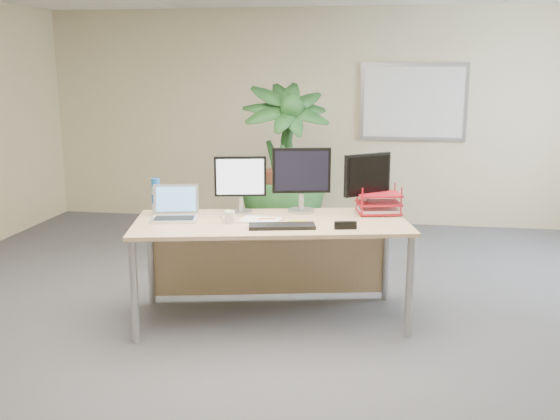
% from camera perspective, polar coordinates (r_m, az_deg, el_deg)
% --- Properties ---
extents(floor, '(8.00, 8.00, 0.00)m').
position_cam_1_polar(floor, '(4.47, -2.34, -12.90)').
color(floor, '#414145').
rests_on(floor, ground).
extents(back_wall, '(7.00, 0.04, 2.70)m').
position_cam_1_polar(back_wall, '(8.02, 3.33, 8.46)').
color(back_wall, beige).
rests_on(back_wall, floor).
extents(whiteboard, '(1.30, 0.04, 0.95)m').
position_cam_1_polar(whiteboard, '(7.94, 12.09, 9.62)').
color(whiteboard, '#B1B2B7').
rests_on(whiteboard, back_wall).
extents(desk, '(2.22, 1.30, 0.80)m').
position_cam_1_polar(desk, '(4.93, -0.86, -2.62)').
color(desk, tan).
rests_on(desk, floor).
extents(floor_plant, '(1.10, 1.10, 1.50)m').
position_cam_1_polar(floor_plant, '(6.54, 0.33, 2.26)').
color(floor_plant, '#163D1A').
rests_on(floor_plant, floor).
extents(monitor_left, '(0.41, 0.19, 0.46)m').
position_cam_1_polar(monitor_left, '(5.00, -3.65, 2.68)').
color(monitor_left, '#ABACB0').
rests_on(monitor_left, desk).
extents(monitor_right, '(0.47, 0.21, 0.52)m').
position_cam_1_polar(monitor_right, '(5.03, 1.97, 3.17)').
color(monitor_right, '#ABACB0').
rests_on(monitor_right, desk).
extents(monitor_dark, '(0.36, 0.30, 0.48)m').
position_cam_1_polar(monitor_dark, '(5.04, 8.00, 2.81)').
color(monitor_dark, '#ABACB0').
rests_on(monitor_dark, desk).
extents(laptop, '(0.41, 0.37, 0.25)m').
position_cam_1_polar(laptop, '(4.91, -9.57, -0.06)').
color(laptop, silver).
rests_on(laptop, desk).
extents(keyboard, '(0.51, 0.26, 0.03)m').
position_cam_1_polar(keyboard, '(4.56, 0.18, -1.47)').
color(keyboard, black).
rests_on(keyboard, desk).
extents(coffee_mug, '(0.12, 0.08, 0.09)m').
position_cam_1_polar(coffee_mug, '(4.72, -4.66, -0.65)').
color(coffee_mug, silver).
rests_on(coffee_mug, desk).
extents(spiral_notebook, '(0.32, 0.26, 0.01)m').
position_cam_1_polar(spiral_notebook, '(4.77, -1.82, -0.95)').
color(spiral_notebook, white).
rests_on(spiral_notebook, desk).
extents(orange_pen, '(0.12, 0.05, 0.01)m').
position_cam_1_polar(orange_pen, '(4.78, -1.22, -0.78)').
color(orange_pen, orange).
rests_on(orange_pen, spiral_notebook).
extents(yellow_highlighter, '(0.13, 0.05, 0.02)m').
position_cam_1_polar(yellow_highlighter, '(4.72, 1.65, -1.06)').
color(yellow_highlighter, '#CFD616').
rests_on(yellow_highlighter, desk).
extents(water_bottle, '(0.07, 0.07, 0.29)m').
position_cam_1_polar(water_bottle, '(5.10, -11.25, 1.19)').
color(water_bottle, silver).
rests_on(water_bottle, desk).
extents(letter_tray, '(0.39, 0.32, 0.16)m').
position_cam_1_polar(letter_tray, '(5.07, 9.00, 0.48)').
color(letter_tray, '#AD1521').
rests_on(letter_tray, desk).
extents(stapler, '(0.17, 0.08, 0.05)m').
position_cam_1_polar(stapler, '(4.55, 6.00, -1.40)').
color(stapler, black).
rests_on(stapler, desk).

